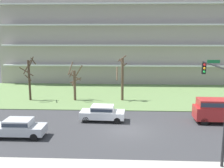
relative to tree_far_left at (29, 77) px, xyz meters
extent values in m
plane|color=#38383A|center=(12.73, -10.24, -3.10)|extent=(160.00, 160.00, 0.00)
cube|color=#66844C|center=(12.73, 3.76, -3.06)|extent=(80.00, 16.00, 0.08)
cube|color=#9E938C|center=(12.73, 17.39, 5.38)|extent=(44.36, 11.26, 16.96)
cube|color=silver|center=(12.73, 11.31, 0.29)|extent=(42.59, 0.90, 0.24)
cube|color=silver|center=(12.73, 11.31, 3.68)|extent=(42.59, 0.90, 0.24)
cube|color=silver|center=(12.73, 11.31, 7.07)|extent=(42.59, 0.90, 0.24)
cube|color=silver|center=(12.73, 11.31, 10.47)|extent=(42.59, 0.90, 0.24)
cylinder|color=#423023|center=(-0.02, 0.01, -0.44)|extent=(0.29, 0.29, 5.33)
cylinder|color=#423023|center=(0.07, 0.48, 1.66)|extent=(1.08, 0.32, 2.02)
cylinder|color=#423023|center=(-0.02, -0.38, 0.01)|extent=(0.87, 0.13, 0.85)
cylinder|color=#423023|center=(-0.01, -0.84, 0.86)|extent=(1.77, 0.14, 1.17)
cylinder|color=#423023|center=(-0.35, 0.41, 1.29)|extent=(0.97, 0.85, 1.86)
cylinder|color=#423023|center=(0.66, -0.03, 2.13)|extent=(0.22, 1.43, 1.03)
cylinder|color=brown|center=(5.86, 0.23, -1.11)|extent=(0.33, 0.33, 3.98)
cylinder|color=brown|center=(5.67, 0.38, -0.64)|extent=(0.49, 0.57, 0.98)
cylinder|color=brown|center=(6.04, -0.49, 0.21)|extent=(1.55, 0.51, 1.09)
cylinder|color=brown|center=(5.33, 0.44, 1.15)|extent=(0.61, 1.23, 1.63)
cylinder|color=brown|center=(5.87, 0.97, -0.53)|extent=(1.55, 0.17, 0.84)
cylinder|color=brown|center=(5.42, 0.32, 0.47)|extent=(0.34, 1.01, 0.84)
cylinder|color=brown|center=(6.36, 0.74, 0.78)|extent=(1.21, 1.18, 1.63)
cylinder|color=brown|center=(12.07, 0.53, -0.29)|extent=(0.34, 0.34, 5.63)
cylinder|color=brown|center=(12.02, 1.05, 2.41)|extent=(1.13, 0.27, 0.86)
cylinder|color=brown|center=(12.33, 0.80, 1.57)|extent=(0.69, 0.68, 0.60)
cylinder|color=brown|center=(11.36, 0.52, 0.50)|extent=(0.18, 1.54, 1.64)
cylinder|color=brown|center=(11.92, 0.26, 2.09)|extent=(0.71, 0.48, 0.71)
cube|color=white|center=(10.13, -7.74, -2.43)|extent=(4.48, 2.01, 0.70)
cube|color=white|center=(10.13, -7.74, -1.81)|extent=(2.28, 1.76, 0.55)
cube|color=#2D3847|center=(10.13, -7.74, -1.81)|extent=(2.23, 1.79, 0.30)
cylinder|color=black|center=(8.55, -8.46, -2.78)|extent=(0.65, 0.25, 0.64)
cylinder|color=black|center=(8.63, -6.88, -2.78)|extent=(0.65, 0.25, 0.64)
cylinder|color=black|center=(11.63, -8.60, -2.78)|extent=(0.65, 0.25, 0.64)
cylinder|color=black|center=(11.70, -7.02, -2.78)|extent=(0.65, 0.25, 0.64)
cube|color=#B7BABF|center=(3.44, -12.24, -2.43)|extent=(4.41, 1.82, 0.70)
cube|color=#B7BABF|center=(3.44, -12.24, -1.81)|extent=(2.21, 1.67, 0.55)
cube|color=#2D3847|center=(3.44, -12.24, -1.81)|extent=(2.16, 1.70, 0.30)
cylinder|color=black|center=(4.98, -11.46, -2.78)|extent=(0.64, 0.22, 0.64)
cylinder|color=black|center=(4.98, -13.04, -2.78)|extent=(0.64, 0.22, 0.64)
cylinder|color=black|center=(1.90, -11.44, -2.78)|extent=(0.64, 0.22, 0.64)
cube|color=#B22828|center=(21.82, -7.74, -2.12)|extent=(5.24, 2.12, 1.25)
cube|color=#B22828|center=(21.82, -7.74, -1.12)|extent=(4.64, 1.94, 0.75)
cube|color=#2D3847|center=(21.82, -7.74, -1.12)|extent=(4.55, 1.98, 0.41)
cylinder|color=black|center=(19.98, -8.59, -2.74)|extent=(0.72, 0.24, 0.72)
cylinder|color=black|center=(20.02, -6.81, -2.74)|extent=(0.72, 0.24, 0.72)
cylinder|color=black|center=(18.60, -14.17, 3.29)|extent=(0.12, 5.34, 0.12)
cube|color=black|center=(18.60, -11.80, 2.79)|extent=(0.28, 0.28, 0.90)
sphere|color=red|center=(18.60, -11.95, 3.09)|extent=(0.20, 0.20, 0.20)
sphere|color=#F2A519|center=(18.60, -11.95, 2.81)|extent=(0.20, 0.20, 0.20)
sphere|color=green|center=(18.60, -11.95, 2.53)|extent=(0.20, 0.20, 0.20)
cube|color=#197238|center=(18.60, -13.90, 3.54)|extent=(0.90, 0.04, 0.24)
camera|label=1|loc=(12.21, -32.60, 5.40)|focal=41.58mm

